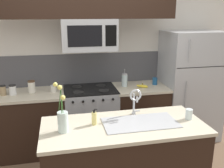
% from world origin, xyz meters
% --- Properties ---
extents(rear_partition, '(5.20, 0.10, 2.60)m').
position_xyz_m(rear_partition, '(0.30, 1.28, 1.30)').
color(rear_partition, silver).
rests_on(rear_partition, ground).
extents(splash_band, '(3.37, 0.01, 0.48)m').
position_xyz_m(splash_band, '(0.00, 1.22, 1.15)').
color(splash_band, '#4C4C51').
rests_on(splash_band, rear_partition).
extents(back_counter_left, '(0.94, 0.65, 0.91)m').
position_xyz_m(back_counter_left, '(-0.84, 0.90, 0.46)').
color(back_counter_left, black).
rests_on(back_counter_left, ground).
extents(back_counter_right, '(0.82, 0.65, 0.91)m').
position_xyz_m(back_counter_right, '(0.77, 0.90, 0.46)').
color(back_counter_right, black).
rests_on(back_counter_right, ground).
extents(stove_range, '(0.76, 0.64, 0.93)m').
position_xyz_m(stove_range, '(0.00, 0.90, 0.46)').
color(stove_range, '#A8AAAF').
rests_on(stove_range, ground).
extents(microwave, '(0.74, 0.40, 0.43)m').
position_xyz_m(microwave, '(0.00, 0.88, 1.70)').
color(microwave, '#A8AAAF').
extents(refrigerator, '(0.89, 0.74, 1.73)m').
position_xyz_m(refrigerator, '(1.61, 0.92, 0.86)').
color(refrigerator, '#A8AAAF').
rests_on(refrigerator, ground).
extents(storage_jar_tall, '(0.08, 0.08, 0.14)m').
position_xyz_m(storage_jar_tall, '(-1.19, 0.89, 0.98)').
color(storage_jar_tall, '#997F5B').
rests_on(storage_jar_tall, back_counter_left).
extents(storage_jar_medium, '(0.09, 0.09, 0.14)m').
position_xyz_m(storage_jar_medium, '(-1.06, 0.89, 0.98)').
color(storage_jar_medium, silver).
rests_on(storage_jar_medium, back_counter_left).
extents(storage_jar_short, '(0.10, 0.10, 0.17)m').
position_xyz_m(storage_jar_short, '(-0.82, 0.93, 1.00)').
color(storage_jar_short, silver).
rests_on(storage_jar_short, back_counter_left).
extents(storage_jar_squat, '(0.08, 0.08, 0.10)m').
position_xyz_m(storage_jar_squat, '(-0.52, 0.90, 0.96)').
color(storage_jar_squat, silver).
rests_on(storage_jar_squat, back_counter_left).
extents(banana_bunch, '(0.19, 0.12, 0.08)m').
position_xyz_m(banana_bunch, '(0.79, 0.84, 0.93)').
color(banana_bunch, yellow).
rests_on(banana_bunch, back_counter_right).
extents(french_press, '(0.09, 0.09, 0.27)m').
position_xyz_m(french_press, '(0.54, 0.96, 1.01)').
color(french_press, silver).
rests_on(french_press, back_counter_right).
extents(coffee_tin, '(0.08, 0.08, 0.11)m').
position_xyz_m(coffee_tin, '(1.02, 0.95, 0.97)').
color(coffee_tin, '#1E5184').
rests_on(coffee_tin, back_counter_right).
extents(island_counter, '(1.65, 0.74, 0.91)m').
position_xyz_m(island_counter, '(0.18, -0.35, 0.46)').
color(island_counter, black).
rests_on(island_counter, ground).
extents(kitchen_sink, '(0.76, 0.39, 0.16)m').
position_xyz_m(kitchen_sink, '(0.36, -0.35, 0.84)').
color(kitchen_sink, '#ADAFB5').
rests_on(kitchen_sink, island_counter).
extents(sink_faucet, '(0.14, 0.14, 0.31)m').
position_xyz_m(sink_faucet, '(0.36, -0.16, 1.11)').
color(sink_faucet, '#B7BABF').
rests_on(sink_faucet, island_counter).
extents(dish_soap_bottle, '(0.06, 0.05, 0.16)m').
position_xyz_m(dish_soap_bottle, '(-0.11, -0.29, 0.98)').
color(dish_soap_bottle, '#DBCC75').
rests_on(dish_soap_bottle, island_counter).
extents(drinking_glass, '(0.07, 0.07, 0.11)m').
position_xyz_m(drinking_glass, '(0.89, -0.37, 0.97)').
color(drinking_glass, silver).
rests_on(drinking_glass, island_counter).
extents(flower_vase, '(0.12, 0.16, 0.47)m').
position_xyz_m(flower_vase, '(-0.42, -0.39, 1.03)').
color(flower_vase, silver).
rests_on(flower_vase, island_counter).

